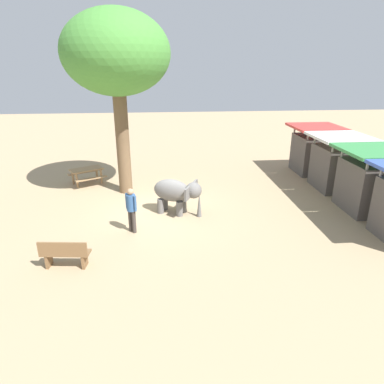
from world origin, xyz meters
The scene contains 9 objects.
ground_plane centered at (0.00, 0.00, 0.00)m, with size 60.00×60.00×0.00m, color tan.
elephant centered at (0.30, 0.57, 0.88)m, with size 1.62×1.96×1.38m.
person_handler centered at (1.76, -1.07, 0.95)m, with size 0.38×0.40×1.62m.
shade_tree_main centered at (-2.37, -1.65, 5.90)m, with size 4.80×4.40×7.68m.
wooden_bench centered at (3.87, -2.83, 0.47)m, with size 0.55×1.44×0.88m.
picnic_table_near centered at (-3.64, -3.64, 0.59)m, with size 2.03×2.03×0.78m.
market_stall_red centered at (-4.51, 8.18, 1.14)m, with size 2.50×2.50×2.52m.
market_stall_white centered at (-1.91, 8.18, 1.14)m, with size 2.50×2.50×2.52m.
market_stall_green centered at (0.69, 8.18, 1.14)m, with size 2.50×2.50×2.52m.
Camera 1 is at (12.70, 0.01, 5.57)m, focal length 31.91 mm.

